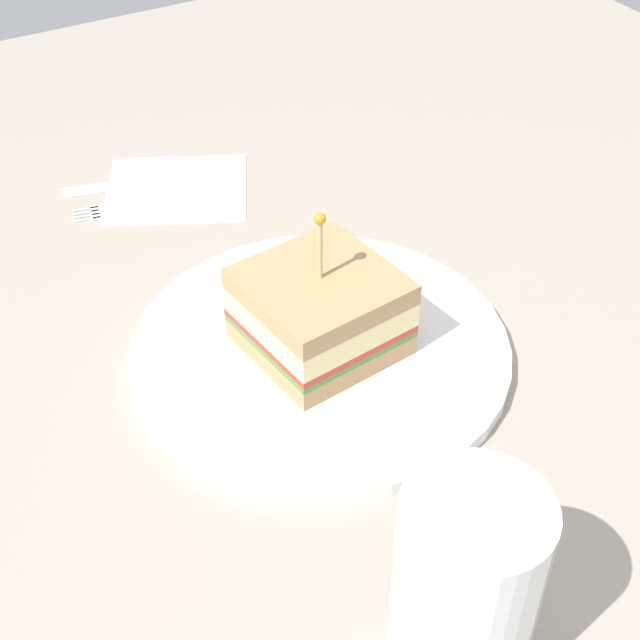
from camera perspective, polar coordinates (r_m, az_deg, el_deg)
ground_plane at (r=60.59cm, az=0.00°, el=-2.91°), size 118.76×118.76×2.00cm
plate at (r=59.56cm, az=0.00°, el=-1.85°), size 24.38×24.38×1.03cm
sandwich_half_center at (r=57.46cm, az=0.04°, el=0.53°), size 9.55×9.66×9.94cm
drink_glass at (r=42.81cm, az=8.85°, el=-16.47°), size 6.46×6.46×11.07cm
napkin at (r=76.84cm, az=-8.71°, el=8.04°), size 14.05×14.55×0.15cm
fork at (r=75.02cm, az=-11.47°, el=6.90°), size 3.66×11.94×0.35cm
knife at (r=78.02cm, az=-11.45°, el=8.30°), size 4.35×13.17×0.35cm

